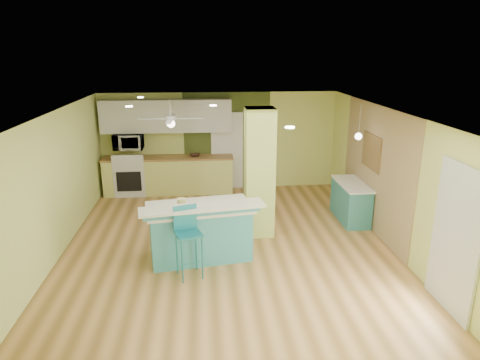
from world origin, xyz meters
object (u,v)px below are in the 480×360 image
canister (182,204)px  side_counter (351,201)px  peninsula (200,230)px  bar_stool (187,230)px  fruit_bowl (195,155)px

canister → side_counter: bearing=23.8°
peninsula → side_counter: 3.52m
peninsula → side_counter: bearing=15.5°
bar_stool → side_counter: (3.40, 2.06, -0.37)m
peninsula → canister: size_ratio=11.58×
bar_stool → side_counter: bar_stool is taller
fruit_bowl → canister: (-0.16, -3.71, 0.06)m
bar_stool → fruit_bowl: bar_stool is taller
bar_stool → side_counter: size_ratio=0.91×
fruit_bowl → canister: bearing=-92.5°
canister → bar_stool: bearing=-79.4°
bar_stool → canister: 0.59m
peninsula → canister: 0.61m
peninsula → fruit_bowl: bearing=83.0°
bar_stool → canister: (-0.10, 0.52, 0.26)m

